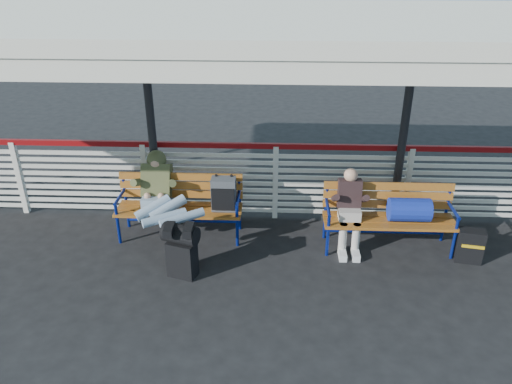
{
  "coord_description": "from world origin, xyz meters",
  "views": [
    {
      "loc": [
        0.01,
        -5.03,
        3.82
      ],
      "look_at": [
        -0.26,
        1.0,
        0.88
      ],
      "focal_mm": 35.0,
      "sensor_mm": 36.0,
      "label": 1
    }
  ],
  "objects_px": {
    "luggage_stack": "(181,249)",
    "bench_left": "(195,198)",
    "bench_right": "(398,210)",
    "traveler_man": "(164,204)",
    "suitcase_side": "(470,246)",
    "companion_person": "(349,209)"
  },
  "relations": [
    {
      "from": "bench_right",
      "to": "traveler_man",
      "type": "height_order",
      "value": "traveler_man"
    },
    {
      "from": "traveler_man",
      "to": "companion_person",
      "type": "height_order",
      "value": "traveler_man"
    },
    {
      "from": "bench_right",
      "to": "traveler_man",
      "type": "relative_size",
      "value": 1.1
    },
    {
      "from": "bench_left",
      "to": "suitcase_side",
      "type": "bearing_deg",
      "value": -7.97
    },
    {
      "from": "luggage_stack",
      "to": "traveler_man",
      "type": "relative_size",
      "value": 0.46
    },
    {
      "from": "luggage_stack",
      "to": "companion_person",
      "type": "height_order",
      "value": "companion_person"
    },
    {
      "from": "companion_person",
      "to": "suitcase_side",
      "type": "bearing_deg",
      "value": -10.54
    },
    {
      "from": "bench_right",
      "to": "suitcase_side",
      "type": "xyz_separation_m",
      "value": [
        0.93,
        -0.31,
        -0.35
      ]
    },
    {
      "from": "luggage_stack",
      "to": "bench_left",
      "type": "distance_m",
      "value": 1.05
    },
    {
      "from": "traveler_man",
      "to": "companion_person",
      "type": "distance_m",
      "value": 2.55
    },
    {
      "from": "bench_left",
      "to": "companion_person",
      "type": "xyz_separation_m",
      "value": [
        2.18,
        -0.23,
        -0.01
      ]
    },
    {
      "from": "luggage_stack",
      "to": "suitcase_side",
      "type": "xyz_separation_m",
      "value": [
        3.8,
        0.5,
        -0.17
      ]
    },
    {
      "from": "luggage_stack",
      "to": "traveler_man",
      "type": "xyz_separation_m",
      "value": [
        -0.35,
        0.69,
        0.27
      ]
    },
    {
      "from": "companion_person",
      "to": "luggage_stack",
      "type": "bearing_deg",
      "value": -160.12
    },
    {
      "from": "traveler_man",
      "to": "suitcase_side",
      "type": "bearing_deg",
      "value": -2.58
    },
    {
      "from": "luggage_stack",
      "to": "bench_left",
      "type": "xyz_separation_m",
      "value": [
        0.02,
        1.03,
        0.2
      ]
    },
    {
      "from": "bench_left",
      "to": "companion_person",
      "type": "distance_m",
      "value": 2.19
    },
    {
      "from": "bench_right",
      "to": "suitcase_side",
      "type": "height_order",
      "value": "bench_right"
    },
    {
      "from": "luggage_stack",
      "to": "suitcase_side",
      "type": "relative_size",
      "value": 1.57
    },
    {
      "from": "bench_left",
      "to": "suitcase_side",
      "type": "xyz_separation_m",
      "value": [
        3.78,
        -0.53,
        -0.37
      ]
    },
    {
      "from": "luggage_stack",
      "to": "bench_left",
      "type": "bearing_deg",
      "value": 106.63
    },
    {
      "from": "bench_right",
      "to": "suitcase_side",
      "type": "relative_size",
      "value": 3.8
    }
  ]
}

